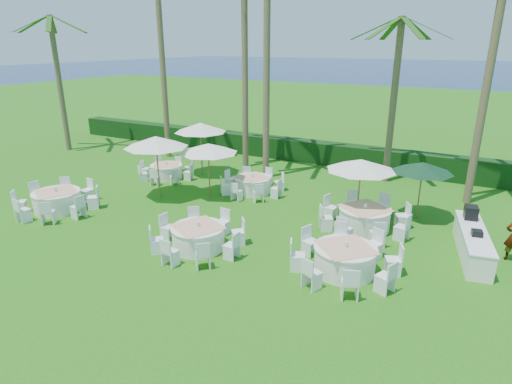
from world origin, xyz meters
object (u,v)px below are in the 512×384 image
banquet_table_c (345,259)px  buffet_table (472,242)px  banquet_table_f (364,218)px  umbrella_a (156,142)px  banquet_table_e (253,184)px  umbrella_green (423,167)px  banquet_table_b (198,237)px  umbrella_c (200,127)px  banquet_table_d (167,171)px  umbrella_b (208,148)px  banquet_table_a (57,200)px  umbrella_d (361,165)px

banquet_table_c → buffet_table: (3.30, 3.01, 0.02)m
banquet_table_f → umbrella_a: 9.19m
banquet_table_e → umbrella_green: bearing=2.8°
banquet_table_b → umbrella_c: 8.76m
banquet_table_d → umbrella_b: (3.42, -1.19, 1.81)m
umbrella_b → umbrella_c: bearing=130.6°
banquet_table_f → umbrella_a: (-8.91, -0.83, 2.07)m
banquet_table_c → umbrella_b: bearing=153.0°
banquet_table_c → banquet_table_d: (-10.75, 4.93, -0.06)m
banquet_table_c → umbrella_c: size_ratio=1.17×
banquet_table_c → buffet_table: bearing=42.4°
banquet_table_c → banquet_table_a: bearing=-176.8°
banquet_table_b → buffet_table: size_ratio=0.85×
banquet_table_e → umbrella_a: bearing=-143.6°
banquet_table_d → umbrella_c: 2.79m
banquet_table_d → umbrella_c: (1.23, 1.36, 2.10)m
banquet_table_b → umbrella_c: (-4.75, 7.06, 2.06)m
banquet_table_b → umbrella_green: 8.77m
banquet_table_a → banquet_table_d: bearing=79.0°
banquet_table_a → banquet_table_f: 12.23m
banquet_table_e → umbrella_a: size_ratio=1.07×
banquet_table_e → umbrella_c: size_ratio=1.08×
banquet_table_b → banquet_table_d: bearing=136.4°
umbrella_c → umbrella_d: size_ratio=1.04×
banquet_table_a → banquet_table_e: size_ratio=1.12×
banquet_table_c → banquet_table_f: size_ratio=0.96×
umbrella_a → banquet_table_a: bearing=-129.2°
banquet_table_b → banquet_table_e: 5.90m
banquet_table_b → umbrella_a: (-4.44, 3.33, 2.09)m
umbrella_c → umbrella_green: 10.84m
umbrella_a → umbrella_d: (8.46, 1.52, -0.28)m
banquet_table_a → banquet_table_f: (11.54, 4.05, 0.01)m
umbrella_green → buffet_table: umbrella_green is taller
umbrella_a → umbrella_d: 8.60m
banquet_table_b → umbrella_a: 5.93m
banquet_table_c → banquet_table_f: 3.40m
banquet_table_d → buffet_table: (14.05, -1.92, 0.08)m
banquet_table_a → umbrella_d: 12.20m
umbrella_a → buffet_table: (12.51, 0.45, -2.05)m
buffet_table → banquet_table_b: bearing=-154.9°
banquet_table_d → banquet_table_a: bearing=-101.0°
umbrella_c → umbrella_green: (10.79, -0.91, -0.40)m
banquet_table_f → umbrella_c: size_ratio=1.22×
umbrella_green → banquet_table_c: bearing=-103.3°
banquet_table_a → banquet_table_f: bearing=19.4°
umbrella_green → buffet_table: 3.51m
umbrella_a → umbrella_c: size_ratio=1.02×
banquet_table_f → buffet_table: bearing=-5.9°
umbrella_c → buffet_table: 13.39m
banquet_table_c → umbrella_d: size_ratio=1.22×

